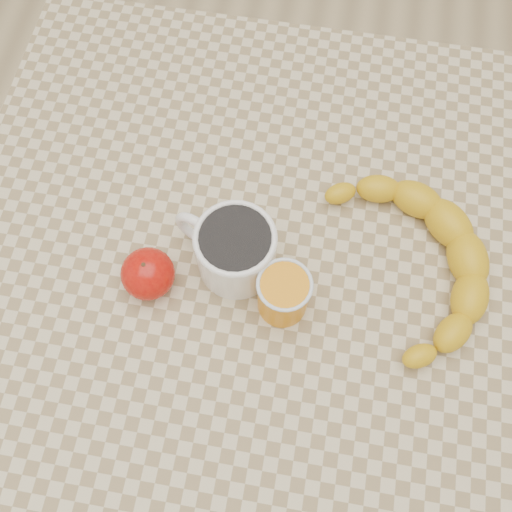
% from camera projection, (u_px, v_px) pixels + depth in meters
% --- Properties ---
extents(ground, '(3.00, 3.00, 0.00)m').
position_uv_depth(ground, '(256.00, 373.00, 1.42)').
color(ground, tan).
rests_on(ground, ground).
extents(table, '(0.80, 0.80, 0.75)m').
position_uv_depth(table, '(256.00, 284.00, 0.81)').
color(table, '#C6B48C').
rests_on(table, ground).
extents(coffee_mug, '(0.15, 0.13, 0.08)m').
position_uv_depth(coffee_mug, '(234.00, 249.00, 0.68)').
color(coffee_mug, white).
rests_on(coffee_mug, table).
extents(orange_juice_glass, '(0.07, 0.07, 0.08)m').
position_uv_depth(orange_juice_glass, '(283.00, 294.00, 0.67)').
color(orange_juice_glass, orange).
rests_on(orange_juice_glass, table).
extents(apple, '(0.07, 0.07, 0.06)m').
position_uv_depth(apple, '(148.00, 274.00, 0.69)').
color(apple, '#990705').
rests_on(apple, table).
extents(banana, '(0.41, 0.44, 0.05)m').
position_uv_depth(banana, '(415.00, 261.00, 0.70)').
color(banana, gold).
rests_on(banana, table).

